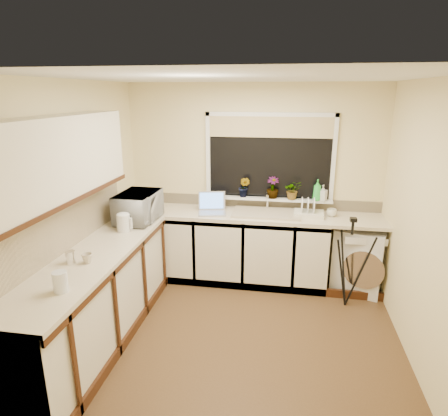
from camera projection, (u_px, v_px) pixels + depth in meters
The scene contains 33 objects.
floor at pixel (236, 334), 3.88m from camera, with size 3.20×3.20×0.00m, color brown.
ceiling at pixel (239, 77), 3.18m from camera, with size 3.20×3.20×0.00m, color white.
wall_back at pixel (253, 182), 4.95m from camera, with size 3.20×3.20×0.00m, color beige.
wall_front at pixel (201, 303), 2.12m from camera, with size 3.20×3.20×0.00m, color beige.
wall_left at pixel (76, 210), 3.79m from camera, with size 3.00×3.00×0.00m, color beige.
wall_right at pixel (424, 228), 3.28m from camera, with size 3.00×3.00×0.00m, color beige.
base_cabinet_back at pixel (224, 247), 4.95m from camera, with size 2.55×0.60×0.86m, color silver.
base_cabinet_left at pixel (97, 300), 3.68m from camera, with size 0.54×2.40×0.86m, color silver.
worktop_back at pixel (250, 215), 4.77m from camera, with size 3.20×0.60×0.04m, color beige.
worktop_left at pixel (93, 257), 3.56m from camera, with size 0.60×2.40×0.04m, color beige.
upper_cabinet at pixel (57, 160), 3.17m from camera, with size 0.28×1.90×0.70m, color silver.
splashback_left at pixel (61, 230), 3.53m from camera, with size 0.02×2.40×0.45m, color beige.
splashback_back at pixel (252, 202), 5.01m from camera, with size 3.20×0.02×0.14m, color beige.
window_glass at pixel (269, 158), 4.81m from camera, with size 1.50×0.02×1.00m, color black.
window_blind at pixel (270, 127), 4.68m from camera, with size 1.50×0.02×0.25m, color tan.
windowsill at pixel (268, 199), 4.91m from camera, with size 1.60×0.14×0.03m, color white.
sink at pixel (266, 213), 4.72m from camera, with size 0.82×0.46×0.03m, color tan.
faucet at pixel (268, 201), 4.86m from camera, with size 0.03×0.03×0.24m, color silver.
washing_machine at pixel (359, 258), 4.70m from camera, with size 0.56×0.54×0.79m, color silver.
laptop at pixel (212, 207), 4.78m from camera, with size 0.39×0.35×0.25m.
kettle at pixel (124, 223), 4.12m from camera, with size 0.14×0.14×0.18m, color silver.
dish_rack at pixel (309, 214), 4.65m from camera, with size 0.35×0.26×0.05m, color beige.
tripod at pixel (349, 263), 4.27m from camera, with size 0.51×0.51×1.05m, color black, non-canonical shape.
glass_jug at pixel (60, 282), 2.87m from camera, with size 0.11×0.11×0.16m, color silver.
steel_jar at pixel (71, 257), 3.35m from camera, with size 0.08×0.08×0.11m, color silver.
microwave at pixel (138, 207), 4.45m from camera, with size 0.60×0.40×0.33m, color silver.
plant_b at pixel (244, 187), 4.89m from camera, with size 0.14×0.11×0.26m, color #999999.
plant_c at pixel (273, 188), 4.84m from camera, with size 0.15×0.15×0.27m, color #999999.
plant_d at pixel (293, 190), 4.79m from camera, with size 0.21×0.18×0.24m, color #999999.
soap_bottle_green at pixel (317, 190), 4.73m from camera, with size 0.10×0.10×0.26m, color green.
soap_bottle_clear at pixel (323, 193), 4.74m from camera, with size 0.09×0.09×0.20m, color #999999.
cup_back at pixel (332, 213), 4.63m from camera, with size 0.12×0.12×0.09m, color silver.
cup_left at pixel (87, 258), 3.36m from camera, with size 0.09×0.09×0.09m, color beige.
Camera 1 is at (0.44, -3.33, 2.33)m, focal length 31.02 mm.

